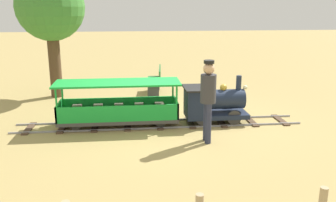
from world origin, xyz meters
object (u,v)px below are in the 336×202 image
at_px(passenger_car, 118,108).
at_px(oak_tree_near, 50,8).
at_px(park_bench, 156,81).
at_px(locomotive, 212,103).
at_px(conductor_person, 208,95).

bearing_deg(passenger_car, oak_tree_near, -147.25).
bearing_deg(oak_tree_near, park_bench, 88.35).
height_order(park_bench, oak_tree_near, oak_tree_near).
relative_size(locomotive, park_bench, 1.08).
xyz_separation_m(locomotive, passenger_car, (0.00, -2.10, -0.06)).
distance_m(locomotive, park_bench, 3.04).
relative_size(park_bench, oak_tree_near, 0.38).
distance_m(passenger_car, oak_tree_near, 4.06).
xyz_separation_m(passenger_car, conductor_person, (1.12, 1.75, 0.54)).
relative_size(conductor_person, park_bench, 1.22).
bearing_deg(locomotive, passenger_car, -90.00).
bearing_deg(locomotive, oak_tree_near, -126.30).
relative_size(passenger_car, oak_tree_near, 0.77).
height_order(passenger_car, oak_tree_near, oak_tree_near).
bearing_deg(oak_tree_near, conductor_person, 41.92).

